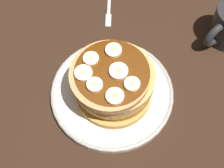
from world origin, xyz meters
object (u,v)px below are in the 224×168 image
Objects in this scene: banana_slice_1 at (91,59)px; banana_slice_4 at (132,84)px; plate at (112,93)px; fork at (109,7)px; banana_slice_6 at (83,73)px; banana_slice_2 at (114,51)px; banana_slice_5 at (95,85)px; banana_slice_0 at (119,71)px; pancake_stack at (112,82)px; banana_slice_3 at (115,96)px.

banana_slice_4 reaches higher than banana_slice_1.
banana_slice_4 is at bearing 107.15° from plate.
banana_slice_6 is at bearing 44.21° from fork.
banana_slice_5 is (6.81, 3.97, 0.03)cm from banana_slice_2.
banana_slice_4 is at bearing 96.81° from banana_slice_0.
banana_slice_4 is 0.26× the size of fork.
banana_slice_1 is 0.26× the size of fork.
banana_slice_2 is 20.63cm from fork.
banana_slice_0 reaches higher than fork.
banana_slice_4 is 1.00× the size of banana_slice_5.
banana_slice_2 is at bearing -128.10° from pancake_stack.
banana_slice_0 is 1.12× the size of banana_slice_2.
pancake_stack is at bearing -120.25° from banana_slice_3.
banana_slice_6 is at bearing -29.81° from plate.
banana_slice_0 reaches higher than banana_slice_1.
banana_slice_5 reaches higher than banana_slice_6.
banana_slice_2 is 0.28× the size of fork.
banana_slice_6 is (5.30, -3.29, -0.04)cm from banana_slice_0.
plate is at bearing 110.62° from banana_slice_1.
banana_slice_0 is 1.05× the size of banana_slice_6.
banana_slice_0 is 4.99cm from banana_slice_5.
banana_slice_4 reaches higher than fork.
pancake_stack is 6.09cm from banana_slice_5.
banana_slice_2 and banana_slice_4 have the same top height.
banana_slice_4 reaches higher than pancake_stack.
banana_slice_0 is at bearing 66.20° from banana_slice_2.
banana_slice_3 is 7.17cm from banana_slice_6.
banana_slice_2 is 1.07× the size of banana_slice_4.
fork is (-14.92, -23.29, -9.40)cm from banana_slice_3.
banana_slice_2 reaches higher than fork.
banana_slice_1 is 0.89× the size of banana_slice_6.
banana_slice_6 is at bearing -74.42° from banana_slice_3.
plate is 7.54× the size of banana_slice_6.
fork is (-11.14, -23.11, -9.41)cm from banana_slice_4.
pancake_stack is 6.67cm from banana_slice_3.
banana_slice_4 is (-3.78, -0.17, 0.01)cm from banana_slice_3.
pancake_stack is at bearing -73.56° from banana_slice_4.
banana_slice_3 is (3.37, 3.62, -0.03)cm from banana_slice_0.
banana_slice_2 is at bearing -128.82° from plate.
fork is (-16.84, -16.38, -9.39)cm from banana_slice_6.
banana_slice_0 and banana_slice_4 have the same top height.
banana_slice_0 is 1.07× the size of banana_slice_3.
banana_slice_5 is at bearing -33.59° from banana_slice_4.
banana_slice_0 is 1.20× the size of banana_slice_5.
banana_slice_3 is at bearing 60.41° from plate.
plate is 4.50cm from pancake_stack.
banana_slice_4 is (1.40, 7.56, -0.01)cm from banana_slice_2.
banana_slice_5 is at bearing -66.69° from banana_slice_3.
banana_slice_0 is at bearing 178.35° from banana_slice_5.
banana_slice_4 and banana_slice_5 have the same top height.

